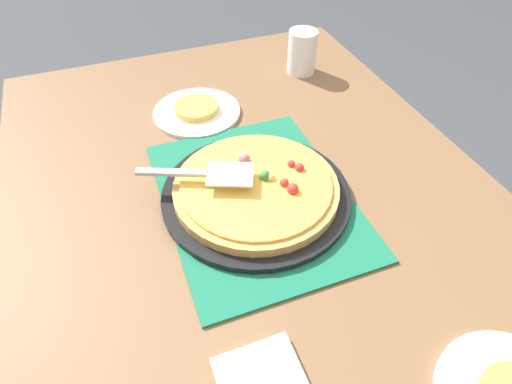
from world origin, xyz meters
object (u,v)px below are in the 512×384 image
Objects in this scene: plate_near_left at (197,112)px; pizza_server at (206,173)px; cup_far at (302,52)px; pizza_pan at (256,194)px; pizza at (256,187)px; served_slice_left at (196,108)px.

pizza_server reaches higher than plate_near_left.
cup_far is at bearing -44.22° from pizza_server.
cup_far is at bearing -34.50° from pizza_pan.
pizza_server reaches higher than pizza_pan.
pizza_server is at bearing 67.28° from pizza.
plate_near_left is 0.96× the size of pizza_server.
pizza_server is (-0.30, 0.06, 0.06)m from plate_near_left.
plate_near_left is 1.83× the size of cup_far.
pizza_server is (-0.30, 0.06, 0.05)m from served_slice_left.
served_slice_left reaches higher than pizza_pan.
plate_near_left is at bearing 5.48° from pizza_pan.
plate_near_left is at bearing 5.63° from pizza.
plate_near_left is at bearing -10.77° from pizza_server.
pizza_pan is 0.11m from pizza_server.
pizza is 0.10m from pizza_server.
pizza_server is (0.04, 0.09, 0.03)m from pizza.
pizza_pan is 0.54m from cup_far.
pizza is 0.54m from cup_far.
pizza_pan is at bearing -174.52° from served_slice_left.
pizza_pan is 3.17× the size of cup_far.
plate_near_left is at bearing 107.24° from cup_far.
pizza reaches higher than plate_near_left.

